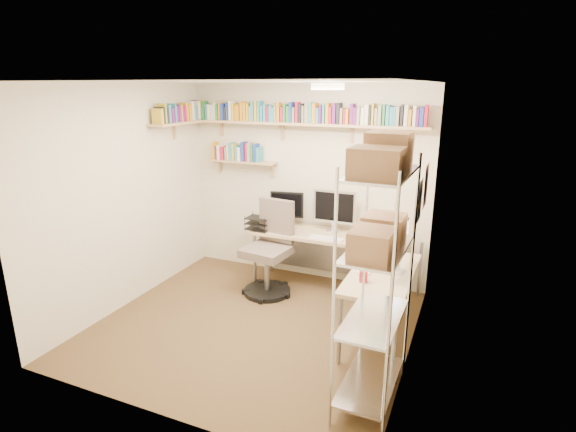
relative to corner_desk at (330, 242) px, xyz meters
The scene contains 6 objects.
ground 1.30m from the corner_desk, 119.36° to the right, with size 3.20×3.20×0.00m, color #4E3921.
room_shell 1.37m from the corner_desk, 119.18° to the right, with size 3.24×3.04×2.52m.
wall_shelves 1.66m from the corner_desk, 159.40° to the left, with size 3.12×1.09×0.80m.
corner_desk is the anchor object (origin of this frame).
office_chair 0.77m from the corner_desk, 169.86° to the right, with size 0.60×0.61×1.15m.
wire_rack 2.00m from the corner_desk, 61.53° to the right, with size 0.44×0.86×2.14m.
Camera 1 is at (2.01, -3.81, 2.47)m, focal length 28.00 mm.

